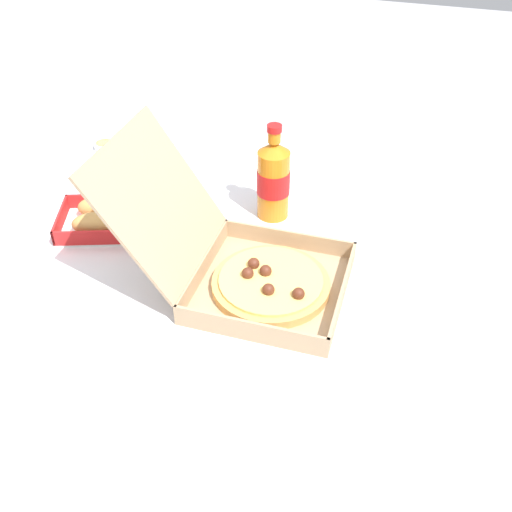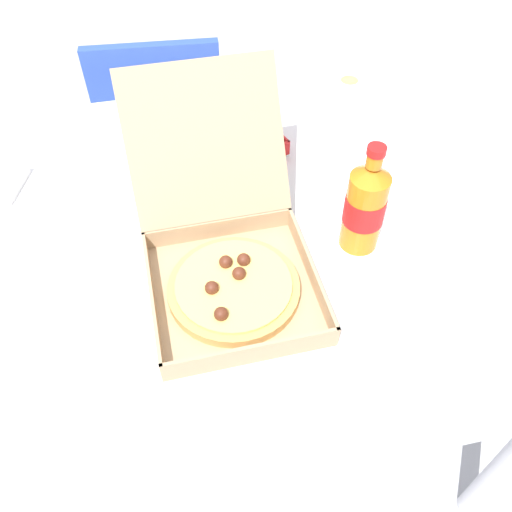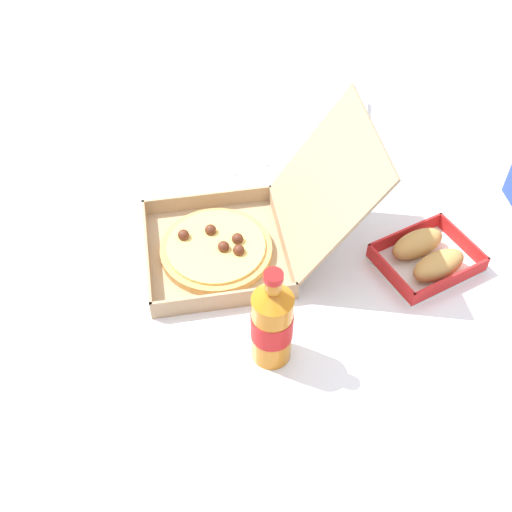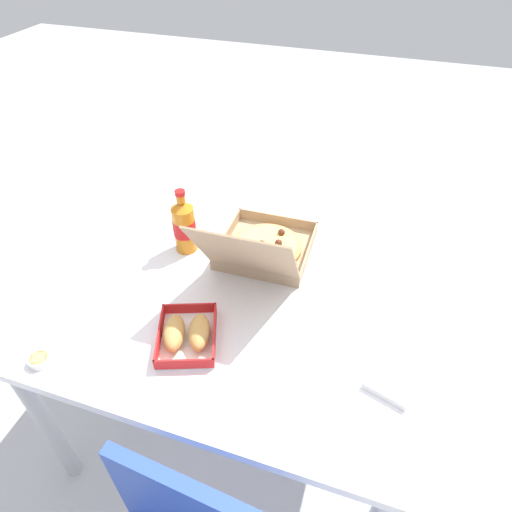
{
  "view_description": "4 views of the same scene",
  "coord_description": "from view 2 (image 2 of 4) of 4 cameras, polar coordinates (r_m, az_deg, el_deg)",
  "views": [
    {
      "loc": [
        -0.86,
        -0.41,
        1.51
      ],
      "look_at": [
        0.01,
        -0.13,
        0.79
      ],
      "focal_mm": 40.88,
      "sensor_mm": 36.0,
      "label": 1
    },
    {
      "loc": [
        -0.12,
        -0.73,
        1.49
      ],
      "look_at": [
        0.01,
        -0.11,
        0.77
      ],
      "focal_mm": 37.22,
      "sensor_mm": 36.0,
      "label": 2
    },
    {
      "loc": [
        0.83,
        -0.22,
        1.72
      ],
      "look_at": [
        0.03,
        -0.1,
        0.81
      ],
      "focal_mm": 43.92,
      "sensor_mm": 36.0,
      "label": 3
    },
    {
      "loc": [
        -0.35,
        0.89,
        1.69
      ],
      "look_at": [
        -0.03,
        -0.09,
        0.79
      ],
      "focal_mm": 30.65,
      "sensor_mm": 36.0,
      "label": 4
    }
  ],
  "objects": [
    {
      "name": "chair",
      "position": [
        1.78,
        -9.73,
        13.11
      ],
      "size": [
        0.43,
        0.43,
        0.83
      ],
      "color": "#2D4CAD",
      "rests_on": "ground_plane"
    },
    {
      "name": "paper_menu",
      "position": [
        1.0,
        -22.87,
        -4.42
      ],
      "size": [
        0.24,
        0.2,
        0.0
      ],
      "primitive_type": "cube",
      "rotation": [
        0.0,
        0.0,
        0.29
      ],
      "color": "white",
      "rests_on": "dining_table"
    },
    {
      "name": "dining_table",
      "position": [
        1.11,
        -1.87,
        0.62
      ],
      "size": [
        1.17,
        0.99,
        0.75
      ],
      "color": "white",
      "rests_on": "ground_plane"
    },
    {
      "name": "bread_side_box",
      "position": [
        1.23,
        -1.87,
        12.79
      ],
      "size": [
        0.21,
        0.23,
        0.06
      ],
      "color": "white",
      "rests_on": "dining_table"
    },
    {
      "name": "pizza_box_open",
      "position": [
        0.93,
        -3.01,
        -0.36
      ],
      "size": [
        0.29,
        0.45,
        0.29
      ],
      "color": "tan",
      "rests_on": "dining_table"
    },
    {
      "name": "dipping_sauce_cup",
      "position": [
        1.46,
        9.98,
        17.82
      ],
      "size": [
        0.06,
        0.06,
        0.02
      ],
      "color": "white",
      "rests_on": "dining_table"
    },
    {
      "name": "ground_plane",
      "position": [
        1.67,
        -1.29,
        -15.01
      ],
      "size": [
        10.0,
        10.0,
        0.0
      ],
      "primitive_type": "plane",
      "color": "#B2B2B7"
    },
    {
      "name": "cola_bottle",
      "position": [
        0.97,
        11.63,
        5.27
      ],
      "size": [
        0.07,
        0.07,
        0.22
      ],
      "color": "orange",
      "rests_on": "dining_table"
    }
  ]
}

